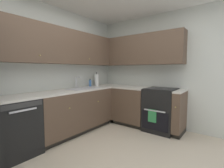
{
  "coord_description": "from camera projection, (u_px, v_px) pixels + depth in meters",
  "views": [
    {
      "loc": [
        -1.73,
        -1.25,
        1.31
      ],
      "look_at": [
        0.98,
        0.8,
        1.0
      ],
      "focal_mm": 25.72,
      "sensor_mm": 36.0,
      "label": 1
    }
  ],
  "objects": [
    {
      "name": "lower_cabinets_back",
      "position": [
        75.0,
        111.0,
        3.36
      ],
      "size": [
        1.72,
        0.62,
        0.87
      ],
      "color": "brown",
      "rests_on": "ground_plane"
    },
    {
      "name": "countertop_back",
      "position": [
        74.0,
        90.0,
        3.32
      ],
      "size": [
        2.92,
        0.6,
        0.03
      ],
      "primitive_type": "cube",
      "color": "beige",
      "rests_on": "lower_cabinets_back"
    },
    {
      "name": "oven_range",
      "position": [
        161.0,
        109.0,
        3.45
      ],
      "size": [
        0.68,
        0.62,
        1.05
      ],
      "color": "black",
      "rests_on": "ground_plane"
    },
    {
      "name": "upper_cabinets_back",
      "position": [
        63.0,
        47.0,
        3.19
      ],
      "size": [
        2.6,
        0.34,
        0.69
      ],
      "color": "brown"
    },
    {
      "name": "dishwasher",
      "position": [
        15.0,
        127.0,
        2.44
      ],
      "size": [
        0.6,
        0.63,
        0.87
      ],
      "color": "black",
      "rests_on": "ground_plane"
    },
    {
      "name": "paper_towel_roll",
      "position": [
        97.0,
        80.0,
        4.07
      ],
      "size": [
        0.11,
        0.11,
        0.35
      ],
      "color": "white",
      "rests_on": "countertop_back"
    },
    {
      "name": "soap_bottle",
      "position": [
        90.0,
        83.0,
        3.92
      ],
      "size": [
        0.06,
        0.06,
        0.18
      ],
      "color": "#3F72BF",
      "rests_on": "countertop_back"
    },
    {
      "name": "upper_cabinets_right",
      "position": [
        138.0,
        50.0,
        3.81
      ],
      "size": [
        0.32,
        2.11,
        0.69
      ],
      "color": "brown"
    },
    {
      "name": "lower_cabinets_right",
      "position": [
        138.0,
        107.0,
        3.76
      ],
      "size": [
        0.62,
        1.57,
        0.87
      ],
      "color": "brown",
      "rests_on": "ground_plane"
    },
    {
      "name": "faucet",
      "position": [
        77.0,
        81.0,
        3.58
      ],
      "size": [
        0.07,
        0.16,
        0.25
      ],
      "color": "silver",
      "rests_on": "countertop_back"
    },
    {
      "name": "countertop_right",
      "position": [
        139.0,
        88.0,
        3.71
      ],
      "size": [
        0.6,
        1.57,
        0.03
      ],
      "color": "beige",
      "rests_on": "lower_cabinets_right"
    },
    {
      "name": "wall_back",
      "position": [
        46.0,
        71.0,
        3.14
      ],
      "size": [
        3.86,
        0.05,
        2.57
      ],
      "primitive_type": "cube",
      "color": "silver",
      "rests_on": "ground_plane"
    },
    {
      "name": "sink",
      "position": [
        83.0,
        90.0,
        3.47
      ],
      "size": [
        0.68,
        0.4,
        0.1
      ],
      "color": "#B7B7BC",
      "rests_on": "countertop_back"
    },
    {
      "name": "wall_right",
      "position": [
        165.0,
        71.0,
        3.64
      ],
      "size": [
        0.05,
        3.41,
        2.57
      ],
      "primitive_type": "cube",
      "color": "silver",
      "rests_on": "ground_plane"
    },
    {
      "name": "ground_plane",
      "position": [
        115.0,
        164.0,
        2.25
      ],
      "size": [
        3.76,
        3.31,
        0.02
      ],
      "primitive_type": "cube",
      "color": "beige"
    }
  ]
}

